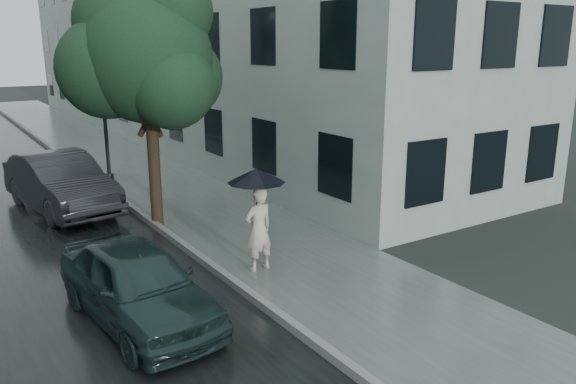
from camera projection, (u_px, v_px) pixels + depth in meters
ground at (352, 297)px, 10.10m from camera, size 120.00×120.00×0.00m
sidewalk at (142, 172)px, 19.94m from camera, size 3.50×60.00×0.01m
kerb_near at (89, 176)px, 18.96m from camera, size 0.15×60.00×0.15m
building_near at (188, 42)px, 27.62m from camera, size 7.02×36.00×9.00m
pedestrian at (259, 229)px, 11.09m from camera, size 0.66×0.48×1.70m
umbrella at (256, 176)px, 10.79m from camera, size 1.35×1.35×1.21m
street_tree at (146, 56)px, 13.12m from camera, size 3.97×3.61×6.07m
lamp_post at (97, 84)px, 17.98m from camera, size 0.84×0.42×5.57m
car_near at (137, 284)px, 9.06m from camera, size 1.92×3.96×1.31m
car_far at (60, 183)px, 15.15m from camera, size 2.31×4.90×1.55m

